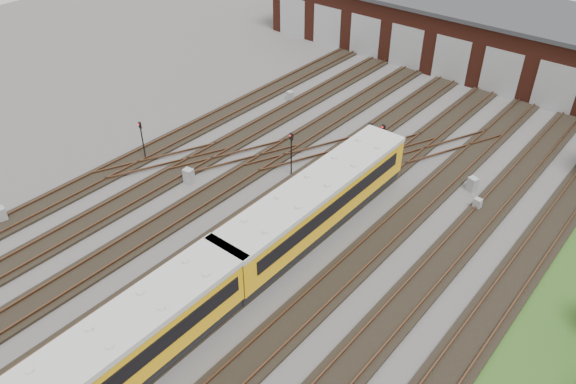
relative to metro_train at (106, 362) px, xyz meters
The scene contains 13 objects.
ground 9.29m from the metro_train, 102.76° to the left, with size 120.00×120.00×0.00m, color #4B4846.
track_network 9.87m from the metro_train, 102.96° to the left, with size 30.40×70.00×0.33m.
maintenance_shed 48.86m from the metro_train, 92.36° to the left, with size 51.00×12.50×6.35m.
metro_train is the anchor object (origin of this frame).
signal_mast_0 20.98m from the metro_train, 137.32° to the left, with size 0.29×0.27×3.31m.
signal_mast_1 20.56m from the metro_train, 104.91° to the left, with size 0.30×0.29×3.57m.
signal_mast_2 25.11m from the metro_train, 94.35° to the left, with size 0.27×0.25×3.39m.
signal_mast_3 25.19m from the metro_train, 91.92° to the left, with size 0.32×0.30×3.57m.
relay_cabinet_0 17.01m from the metro_train, 169.04° to the left, with size 0.64×0.54×1.07m, color #95979A.
relay_cabinet_1 32.37m from the metro_train, 114.33° to the left, with size 0.54×0.45×0.91m, color #95979A.
relay_cabinet_2 17.75m from the metro_train, 126.15° to the left, with size 0.68×0.57×1.14m, color #95979A.
relay_cabinet_3 25.86m from the metro_train, 73.65° to the left, with size 0.51×0.43×0.85m, color #95979A.
relay_cabinet_4 27.35m from the metro_train, 77.26° to the left, with size 0.64×0.54×1.07m, color #95979A.
Camera 1 is at (18.97, -16.15, 23.50)m, focal length 35.00 mm.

